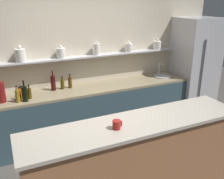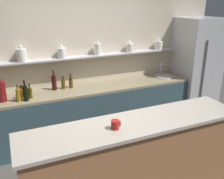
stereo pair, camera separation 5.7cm
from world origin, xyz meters
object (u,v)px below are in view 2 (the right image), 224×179
object	(u,v)px
bottle_oil_3	(30,93)
bottle_wine_4	(25,93)
bottle_oil_1	(63,84)
bottle_sauce_5	(22,92)
bottle_spirit_6	(71,82)
sink_fixture	(163,76)
refrigerator	(196,69)
bottle_oil_7	(18,95)
flower_vase	(1,89)
coffee_mug	(115,125)
bottle_wine_0	(54,83)
bottle_sauce_2	(21,93)

from	to	relation	value
bottle_oil_3	bottle_wine_4	distance (m)	0.11
bottle_oil_1	bottle_sauce_5	bearing A→B (deg)	-171.21
bottle_spirit_6	sink_fixture	bearing A→B (deg)	-3.71
refrigerator	sink_fixture	world-z (taller)	refrigerator
bottle_sauce_5	bottle_oil_7	xyz separation A→B (m)	(-0.07, -0.19, 0.03)
flower_vase	coffee_mug	bearing A→B (deg)	-54.81
bottle_spirit_6	bottle_wine_0	bearing A→B (deg)	179.63
refrigerator	bottle_sauce_5	bearing A→B (deg)	178.92
bottle_oil_1	bottle_oil_3	world-z (taller)	bottle_oil_3
bottle_wine_4	bottle_oil_1	bearing A→B (deg)	25.47
bottle_wine_0	coffee_mug	size ratio (longest dim) A/B	3.04
refrigerator	bottle_wine_4	xyz separation A→B (m)	(-3.28, -0.13, 0.04)
refrigerator	bottle_spirit_6	size ratio (longest dim) A/B	8.55
bottle_spirit_6	coffee_mug	world-z (taller)	bottle_spirit_6
flower_vase	sink_fixture	distance (m)	2.87
flower_vase	bottle_spirit_6	world-z (taller)	flower_vase
flower_vase	bottle_sauce_5	size ratio (longest dim) A/B	3.46
sink_fixture	bottle_oil_7	bearing A→B (deg)	-176.11
refrigerator	bottle_oil_1	world-z (taller)	refrigerator
bottle_oil_3	bottle_spirit_6	xyz separation A→B (m)	(0.69, 0.22, 0.01)
bottle_oil_1	bottle_wine_4	size ratio (longest dim) A/B	0.67
bottle_oil_3	flower_vase	bearing A→B (deg)	177.11
bottle_spirit_6	refrigerator	bearing A→B (deg)	-3.73
bottle_wine_0	bottle_sauce_2	bearing A→B (deg)	-160.19
bottle_oil_3	bottle_oil_7	size ratio (longest dim) A/B	0.88
bottle_sauce_2	coffee_mug	size ratio (longest dim) A/B	1.80
sink_fixture	bottle_sauce_2	bearing A→B (deg)	-178.31
bottle_wine_0	bottle_oil_7	bearing A→B (deg)	-152.81
refrigerator	bottle_wine_0	distance (m)	2.80
bottle_oil_3	refrigerator	bearing A→B (deg)	0.91
bottle_oil_7	coffee_mug	bearing A→B (deg)	-58.81
refrigerator	bottle_oil_7	distance (m)	3.38
bottle_oil_1	bottle_oil_7	world-z (taller)	bottle_oil_7
sink_fixture	bottle_sauce_5	world-z (taller)	sink_fixture
refrigerator	bottle_sauce_2	distance (m)	3.34
flower_vase	bottle_sauce_2	xyz separation A→B (m)	(0.26, 0.00, -0.10)
bottle_sauce_2	coffee_mug	world-z (taller)	coffee_mug
bottle_wine_0	bottle_sauce_5	xyz separation A→B (m)	(-0.51, -0.10, -0.05)
bottle_oil_7	coffee_mug	xyz separation A→B (m)	(0.89, -1.46, 0.05)
bottle_wine_4	sink_fixture	bearing A→B (deg)	4.11
bottle_oil_1	bottle_oil_7	xyz separation A→B (m)	(-0.73, -0.30, 0.02)
bottle_oil_3	bottle_oil_7	xyz separation A→B (m)	(-0.17, -0.08, 0.02)
bottle_oil_1	bottle_sauce_2	xyz separation A→B (m)	(-0.69, -0.19, 0.00)
bottle_wine_0	bottle_oil_1	distance (m)	0.16
bottle_sauce_2	refrigerator	bearing A→B (deg)	0.49
bottle_wine_0	bottle_oil_1	bearing A→B (deg)	-0.79
refrigerator	bottle_sauce_5	distance (m)	3.31
flower_vase	sink_fixture	world-z (taller)	flower_vase
bottle_oil_3	bottle_sauce_5	distance (m)	0.15
sink_fixture	bottle_wine_4	distance (m)	2.55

